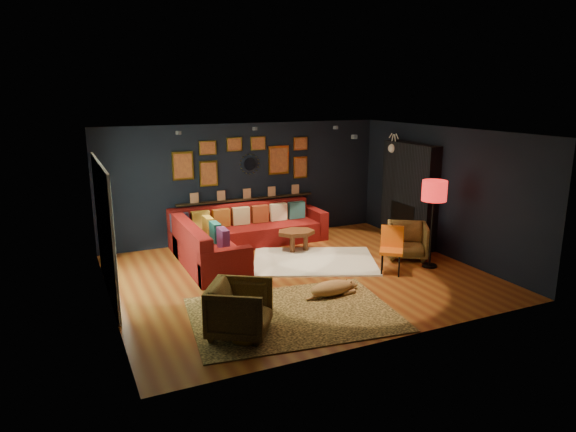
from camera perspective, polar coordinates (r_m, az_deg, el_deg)
name	(u,v)px	position (r m, az deg, el deg)	size (l,w,h in m)	color
floor	(299,276)	(9.42, 1.18, -6.66)	(6.50, 6.50, 0.00)	brown
room_walls	(299,190)	(8.99, 1.23, 2.90)	(6.50, 6.50, 6.50)	black
sectional	(234,238)	(10.70, -6.01, -2.41)	(3.41, 2.69, 0.86)	maroon
ledge	(247,199)	(11.55, -4.59, 1.89)	(3.20, 0.12, 0.04)	black
gallery_wall	(245,160)	(11.43, -4.80, 6.27)	(3.15, 0.04, 1.02)	gold
sunburst_mirror	(250,164)	(11.49, -4.27, 5.78)	(0.47, 0.16, 0.47)	silver
fireplace	(409,198)	(11.48, 13.25, 2.00)	(0.31, 1.60, 2.20)	black
deer_head	(399,148)	(11.74, 12.21, 7.41)	(0.50, 0.28, 0.45)	white
sliding_door	(105,229)	(8.84, -19.69, -1.38)	(0.06, 2.80, 2.20)	white
ceiling_spots	(280,131)	(9.59, -0.85, 9.41)	(3.30, 2.50, 0.06)	black
shag_rug	(314,261)	(10.17, 2.93, -5.01)	(2.37, 1.72, 0.03)	silver
leopard_rug	(293,314)	(7.87, 0.60, -10.85)	(3.03, 2.17, 0.02)	tan
coffee_table	(296,234)	(10.76, 0.91, -2.05)	(0.89, 0.73, 0.40)	brown
pouf	(208,251)	(10.27, -8.91, -3.87)	(0.54, 0.54, 0.35)	#A31B1C
armchair_left	(240,307)	(7.16, -5.38, -10.00)	(0.80, 0.75, 0.82)	#B98E3E
armchair_right	(407,239)	(10.59, 13.12, -2.49)	(0.76, 0.71, 0.78)	#B98E3E
gold_stool	(245,324)	(7.05, -4.78, -11.90)	(0.38, 0.38, 0.48)	gold
orange_chair	(392,246)	(9.63, 11.44, -3.26)	(0.58, 0.58, 0.87)	black
floor_lamp	(434,195)	(9.90, 15.93, 2.31)	(0.46, 0.46, 1.68)	black
dog	(332,285)	(8.51, 4.87, -7.69)	(1.05, 0.52, 0.33)	#B97A4E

